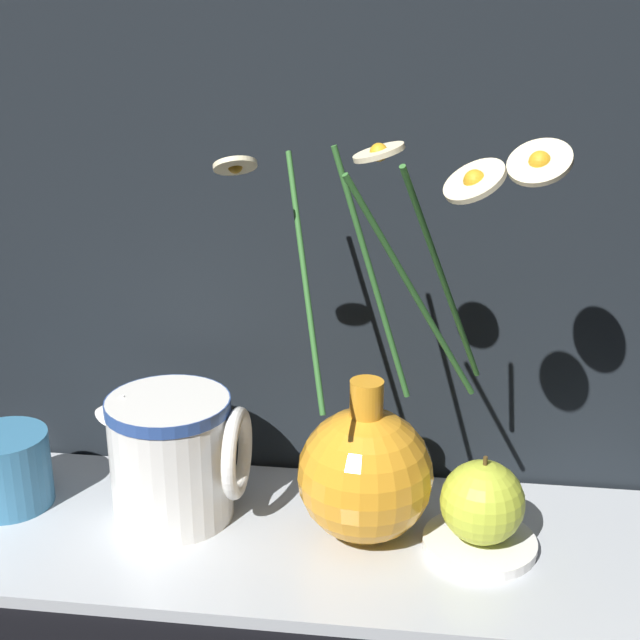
% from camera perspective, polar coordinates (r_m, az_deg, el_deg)
% --- Properties ---
extents(ground_plane, '(6.00, 6.00, 0.00)m').
position_cam_1_polar(ground_plane, '(0.88, -1.18, -14.23)').
color(ground_plane, black).
extents(shelf, '(0.73, 0.25, 0.01)m').
position_cam_1_polar(shelf, '(0.88, -1.18, -13.90)').
color(shelf, '#B2B7BC').
rests_on(shelf, ground_plane).
extents(vase_with_flowers, '(0.29, 0.20, 0.39)m').
position_cam_1_polar(vase_with_flowers, '(0.84, 2.99, -9.37)').
color(vase_with_flowers, orange).
rests_on(vase_with_flowers, shelf).
extents(yellow_mug, '(0.10, 0.09, 0.08)m').
position_cam_1_polar(yellow_mug, '(0.96, -19.49, -8.99)').
color(yellow_mug, teal).
rests_on(yellow_mug, shelf).
extents(ceramic_pitcher, '(0.14, 0.12, 0.14)m').
position_cam_1_polar(ceramic_pitcher, '(0.88, -9.35, -8.37)').
color(ceramic_pitcher, white).
rests_on(ceramic_pitcher, shelf).
extents(saucer_plate, '(0.11, 0.11, 0.01)m').
position_cam_1_polar(saucer_plate, '(0.86, 10.18, -13.99)').
color(saucer_plate, white).
rests_on(saucer_plate, shelf).
extents(orange_fruit, '(0.08, 0.08, 0.09)m').
position_cam_1_polar(orange_fruit, '(0.84, 10.36, -11.51)').
color(orange_fruit, '#B7C638').
rests_on(orange_fruit, saucer_plate).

